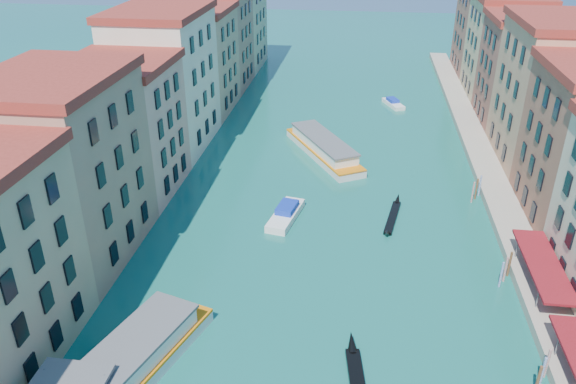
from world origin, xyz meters
TOP-DOWN VIEW (x-y plane):
  - left_bank_palazzos at (-26.00, 64.68)m, footprint 12.80×128.40m
  - right_bank_palazzos at (30.00, 65.00)m, footprint 12.80×128.40m
  - quay at (22.00, 65.00)m, footprint 4.00×140.00m
  - mooring_poles_right at (19.10, 28.80)m, footprint 1.44×54.24m
  - vaporetto_near at (-14.00, 20.98)m, footprint 10.84×21.27m
  - vaporetto_far at (-1.54, 69.61)m, footprint 13.30×18.77m
  - gondola_far at (8.35, 51.51)m, footprint 2.61×10.43m
  - motorboat_mid at (-4.56, 49.75)m, footprint 3.93×8.29m
  - motorboat_far at (9.74, 94.98)m, footprint 4.28×6.57m

SIDE VIEW (x-z plane):
  - gondola_far at x=8.35m, z-range -0.44..1.04m
  - quay at x=22.00m, z-range 0.00..1.00m
  - motorboat_far at x=9.74m, z-range -0.14..1.16m
  - motorboat_mid at x=-4.56m, z-range -0.18..1.47m
  - vaporetto_far at x=-1.54m, z-range -0.14..2.71m
  - mooring_poles_right at x=19.10m, z-range -0.30..2.90m
  - vaporetto_near at x=-14.00m, z-range -0.15..2.94m
  - left_bank_palazzos at x=-26.00m, z-range -0.79..20.21m
  - right_bank_palazzos at x=30.00m, z-range -0.75..20.25m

